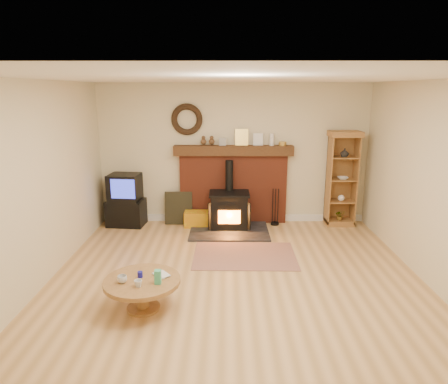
{
  "coord_description": "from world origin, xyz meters",
  "views": [
    {
      "loc": [
        -0.13,
        -4.65,
        2.47
      ],
      "look_at": [
        -0.16,
        1.0,
        1.02
      ],
      "focal_mm": 32.0,
      "sensor_mm": 36.0,
      "label": 1
    }
  ],
  "objects_px": {
    "tv_unit": "(126,201)",
    "coffee_table": "(142,285)",
    "wood_stove": "(229,212)",
    "curio_cabinet": "(341,179)"
  },
  "relations": [
    {
      "from": "tv_unit",
      "to": "coffee_table",
      "type": "distance_m",
      "value": 3.12
    },
    {
      "from": "tv_unit",
      "to": "coffee_table",
      "type": "xyz_separation_m",
      "value": [
        0.91,
        -2.98,
        -0.16
      ]
    },
    {
      "from": "wood_stove",
      "to": "tv_unit",
      "type": "xyz_separation_m",
      "value": [
        -1.93,
        0.2,
        0.14
      ]
    },
    {
      "from": "coffee_table",
      "to": "curio_cabinet",
      "type": "bearing_deg",
      "value": 44.72
    },
    {
      "from": "wood_stove",
      "to": "curio_cabinet",
      "type": "xyz_separation_m",
      "value": [
        2.08,
        0.28,
        0.56
      ]
    },
    {
      "from": "curio_cabinet",
      "to": "tv_unit",
      "type": "bearing_deg",
      "value": -178.8
    },
    {
      "from": "wood_stove",
      "to": "tv_unit",
      "type": "bearing_deg",
      "value": 174.1
    },
    {
      "from": "wood_stove",
      "to": "curio_cabinet",
      "type": "relative_size",
      "value": 0.8
    },
    {
      "from": "wood_stove",
      "to": "coffee_table",
      "type": "relative_size",
      "value": 1.6
    },
    {
      "from": "wood_stove",
      "to": "curio_cabinet",
      "type": "bearing_deg",
      "value": 7.75
    }
  ]
}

